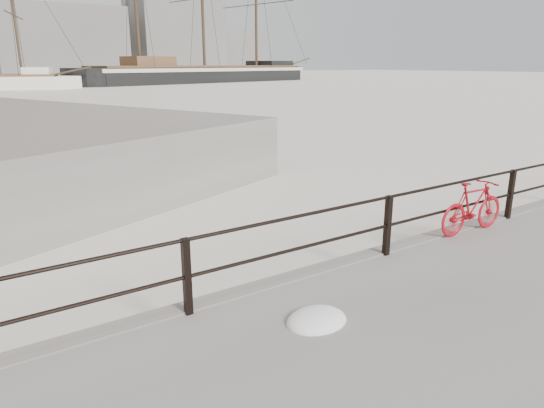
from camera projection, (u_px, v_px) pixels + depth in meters
ground at (498, 232)px, 10.03m from camera, size 400.00×400.00×0.00m
guardrail at (510, 194)px, 9.67m from camera, size 28.00×0.10×1.00m
bicycle at (473, 207)px, 8.86m from camera, size 1.63×0.32×0.98m
barque_black at (205, 82)px, 90.88m from camera, size 63.22×32.87×34.11m
industrial_west at (61, 42)px, 129.86m from camera, size 32.00×18.00×18.00m
industrial_mid at (175, 35)px, 151.74m from camera, size 26.00×20.00×24.00m
industrial_east at (232, 53)px, 169.43m from camera, size 20.00×16.00×14.00m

